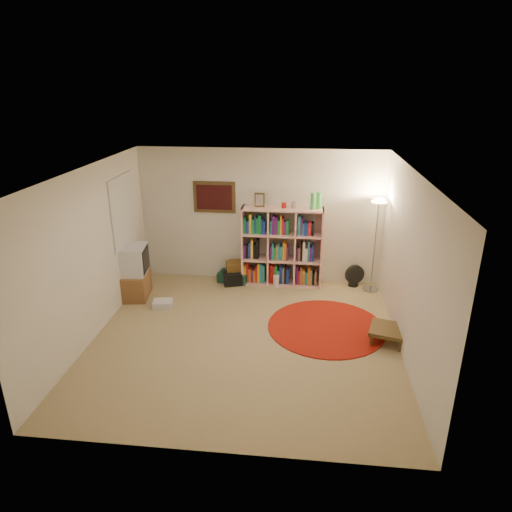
{
  "coord_description": "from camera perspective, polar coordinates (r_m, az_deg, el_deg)",
  "views": [
    {
      "loc": [
        0.8,
        -5.87,
        3.61
      ],
      "look_at": [
        0.1,
        0.6,
        1.1
      ],
      "focal_mm": 32.0,
      "sensor_mm": 36.0,
      "label": 1
    }
  ],
  "objects": [
    {
      "name": "room",
      "position": [
        6.42,
        -1.9,
        -0.37
      ],
      "size": [
        4.54,
        4.54,
        2.54
      ],
      "color": "tan",
      "rests_on": "ground"
    },
    {
      "name": "bookshelf",
      "position": [
        8.46,
        3.12,
        1.07
      ],
      "size": [
        1.48,
        0.44,
        1.77
      ],
      "rotation": [
        0.0,
        0.0,
        -0.01
      ],
      "color": "#FFB7AA",
      "rests_on": "ground"
    },
    {
      "name": "floor_lamp",
      "position": [
        8.19,
        14.99,
        5.01
      ],
      "size": [
        0.38,
        0.38,
        1.73
      ],
      "rotation": [
        0.0,
        0.0,
        -0.14
      ],
      "color": "#B5B6BA",
      "rests_on": "ground"
    },
    {
      "name": "floor_fan",
      "position": [
        8.7,
        12.2,
        -2.42
      ],
      "size": [
        0.37,
        0.25,
        0.42
      ],
      "rotation": [
        0.0,
        0.0,
        0.36
      ],
      "color": "black",
      "rests_on": "ground"
    },
    {
      "name": "tv_stand",
      "position": [
        8.28,
        -15.0,
        -2.01
      ],
      "size": [
        0.53,
        0.71,
        0.96
      ],
      "rotation": [
        0.0,
        0.0,
        0.13
      ],
      "color": "brown",
      "rests_on": "ground"
    },
    {
      "name": "dvd_box",
      "position": [
        7.98,
        -11.59,
        -5.85
      ],
      "size": [
        0.36,
        0.31,
        0.11
      ],
      "rotation": [
        0.0,
        0.0,
        0.16
      ],
      "color": "silver",
      "rests_on": "ground"
    },
    {
      "name": "suitcase",
      "position": [
        8.77,
        -2.76,
        -2.56
      ],
      "size": [
        0.63,
        0.46,
        0.18
      ],
      "rotation": [
        0.0,
        0.0,
        -0.18
      ],
      "color": "#14372A",
      "rests_on": "ground"
    },
    {
      "name": "wicker_basket",
      "position": [
        8.69,
        -2.46,
        -1.35
      ],
      "size": [
        0.44,
        0.36,
        0.22
      ],
      "rotation": [
        0.0,
        0.0,
        0.26
      ],
      "color": "brown",
      "rests_on": "suitcase"
    },
    {
      "name": "duffel_bag",
      "position": [
        8.63,
        -2.95,
        -2.8
      ],
      "size": [
        0.41,
        0.37,
        0.23
      ],
      "rotation": [
        0.0,
        0.0,
        0.31
      ],
      "color": "black",
      "rests_on": "ground"
    },
    {
      "name": "paper_towel",
      "position": [
        8.51,
        2.54,
        -3.18
      ],
      "size": [
        0.11,
        0.11,
        0.23
      ],
      "rotation": [
        0.0,
        0.0,
        0.03
      ],
      "color": "silver",
      "rests_on": "ground"
    },
    {
      "name": "red_rug",
      "position": [
        7.3,
        8.76,
        -8.75
      ],
      "size": [
        1.83,
        1.83,
        0.02
      ],
      "color": "maroon",
      "rests_on": "ground"
    },
    {
      "name": "side_table",
      "position": [
        7.03,
        16.15,
        -8.91
      ],
      "size": [
        0.61,
        0.61,
        0.23
      ],
      "rotation": [
        0.0,
        0.0,
        -0.26
      ],
      "color": "#402E16",
      "rests_on": "ground"
    }
  ]
}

